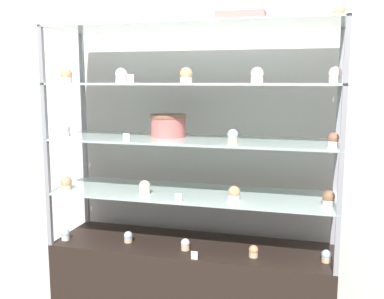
{
  "coord_description": "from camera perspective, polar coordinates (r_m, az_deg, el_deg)",
  "views": [
    {
      "loc": [
        0.65,
        -2.39,
        1.68
      ],
      "look_at": [
        0.0,
        0.0,
        1.29
      ],
      "focal_mm": 42.0,
      "sensor_mm": 36.0,
      "label": 1
    }
  ],
  "objects": [
    {
      "name": "cupcake_13",
      "position": [
        2.5,
        -8.97,
        9.24
      ],
      "size": [
        0.07,
        0.07,
        0.08
      ],
      "color": "white",
      "rests_on": "display_riser_upper"
    },
    {
      "name": "cupcake_9",
      "position": [
        2.71,
        -15.84,
        2.36
      ],
      "size": [
        0.06,
        0.06,
        0.07
      ],
      "color": "white",
      "rests_on": "display_riser_middle"
    },
    {
      "name": "cupcake_1",
      "position": [
        2.69,
        -8.09,
        -10.93
      ],
      "size": [
        0.05,
        0.05,
        0.07
      ],
      "color": "#CCB28C",
      "rests_on": "display_base"
    },
    {
      "name": "cupcake_17",
      "position": [
        2.74,
        -15.96,
        15.3
      ],
      "size": [
        0.06,
        0.06,
        0.07
      ],
      "color": "#CCB28C",
      "rests_on": "display_riser_top"
    },
    {
      "name": "donut_glazed",
      "position": [
        2.58,
        -8.96,
        15.6
      ],
      "size": [
        0.12,
        0.12,
        0.03
      ],
      "color": "#EFB2BC",
      "rests_on": "display_riser_top"
    },
    {
      "name": "cupcake_11",
      "position": [
        2.3,
        17.52,
        1.18
      ],
      "size": [
        0.06,
        0.06,
        0.07
      ],
      "color": "white",
      "rests_on": "display_riser_middle"
    },
    {
      "name": "cupcake_6",
      "position": [
        2.53,
        -6.03,
        -4.81
      ],
      "size": [
        0.06,
        0.06,
        0.08
      ],
      "color": "white",
      "rests_on": "display_riser_lower"
    },
    {
      "name": "display_riser_lower",
      "position": [
        2.56,
        -0.0,
        -5.83
      ],
      "size": [
        1.59,
        0.46,
        0.31
      ],
      "color": "#99999E",
      "rests_on": "display_base"
    },
    {
      "name": "cupcake_7",
      "position": [
        2.4,
        5.38,
        -5.55
      ],
      "size": [
        0.06,
        0.06,
        0.08
      ],
      "color": "beige",
      "rests_on": "display_riser_lower"
    },
    {
      "name": "layer_cake_centerpiece",
      "position": [
        2.58,
        -3.04,
        3.07
      ],
      "size": [
        0.21,
        0.21,
        0.13
      ],
      "color": "#C66660",
      "rests_on": "display_riser_middle"
    },
    {
      "name": "price_tag_0",
      "position": [
        2.43,
        0.3,
        -13.29
      ],
      "size": [
        0.04,
        0.0,
        0.04
      ],
      "color": "white",
      "rests_on": "display_base"
    },
    {
      "name": "cupcake_19",
      "position": [
        2.37,
        18.13,
        16.29
      ],
      "size": [
        0.06,
        0.06,
        0.07
      ],
      "color": "#CCB28C",
      "rests_on": "display_riser_top"
    },
    {
      "name": "price_tag_3",
      "position": [
        2.36,
        -7.82,
        8.91
      ],
      "size": [
        0.04,
        0.0,
        0.04
      ],
      "color": "white",
      "rests_on": "display_riser_upper"
    },
    {
      "name": "cupcake_2",
      "position": [
        2.55,
        -0.86,
        -11.96
      ],
      "size": [
        0.05,
        0.05,
        0.07
      ],
      "color": "#CCB28C",
      "rests_on": "display_base"
    },
    {
      "name": "cupcake_5",
      "position": [
        2.72,
        -15.68,
        -4.15
      ],
      "size": [
        0.06,
        0.06,
        0.08
      ],
      "color": "#CCB28C",
      "rests_on": "display_riser_lower"
    },
    {
      "name": "price_tag_1",
      "position": [
        2.36,
        -1.74,
        -6.13
      ],
      "size": [
        0.04,
        0.0,
        0.04
      ],
      "color": "white",
      "rests_on": "display_riser_lower"
    },
    {
      "name": "sheet_cake_frosted",
      "position": [
        2.42,
        6.25,
        16.47
      ],
      "size": [
        0.25,
        0.14,
        0.06
      ],
      "color": "#C66660",
      "rests_on": "display_riser_top"
    },
    {
      "name": "cupcake_10",
      "position": [
        2.35,
        5.19,
        1.73
      ],
      "size": [
        0.06,
        0.06,
        0.07
      ],
      "color": "#CCB28C",
      "rests_on": "display_riser_middle"
    },
    {
      "name": "cupcake_16",
      "position": [
        2.35,
        17.75,
        8.97
      ],
      "size": [
        0.07,
        0.07,
        0.08
      ],
      "color": "beige",
      "rests_on": "display_riser_upper"
    },
    {
      "name": "cupcake_8",
      "position": [
        2.4,
        16.96,
        -5.92
      ],
      "size": [
        0.06,
        0.06,
        0.08
      ],
      "color": "beige",
      "rests_on": "display_riser_lower"
    },
    {
      "name": "cupcake_4",
      "position": [
        2.5,
        16.66,
        -12.84
      ],
      "size": [
        0.05,
        0.05,
        0.07
      ],
      "color": "#CCB28C",
      "rests_on": "display_base"
    },
    {
      "name": "price_tag_2",
      "position": [
        2.39,
        -8.34,
        1.52
      ],
      "size": [
        0.04,
        0.0,
        0.04
      ],
      "color": "white",
      "rests_on": "display_riser_middle"
    },
    {
      "name": "price_tag_4",
      "position": [
        2.27,
        0.92,
        16.79
      ],
      "size": [
        0.04,
        0.0,
        0.04
      ],
      "color": "white",
      "rests_on": "display_riser_top"
    },
    {
      "name": "cupcake_15",
      "position": [
        2.32,
        8.26,
        9.3
      ],
      "size": [
        0.07,
        0.07,
        0.08
      ],
      "color": "beige",
      "rests_on": "display_riser_upper"
    },
    {
      "name": "back_wall",
      "position": [
        2.86,
        1.96,
        1.22
      ],
      "size": [
        8.0,
        0.05,
        2.6
      ],
      "color": "silver",
      "rests_on": "ground_plane"
    },
    {
      "name": "display_riser_top",
      "position": [
        2.49,
        -0.0,
        15.17
      ],
      "size": [
        1.59,
        0.46,
        0.31
      ],
      "color": "#99999E",
      "rests_on": "display_riser_upper"
    },
    {
      "name": "cupcake_0",
      "position": [
        2.8,
        -15.77,
        -10.37
      ],
      "size": [
        0.05,
        0.05,
        0.07
      ],
      "color": "beige",
      "rests_on": "display_base"
    },
    {
      "name": "cupcake_18",
      "position": [
        2.42,
        -0.37,
        16.54
      ],
      "size": [
        0.06,
        0.06,
        0.07
      ],
      "color": "white",
      "rests_on": "display_riser_top"
    },
    {
      "name": "cupcake_12",
      "position": [
        2.68,
        -15.67,
        8.99
      ],
      "size": [
        0.07,
        0.07,
        0.08
      ],
      "color": "beige",
      "rests_on": "display_riser_upper"
    },
    {
      "name": "cupcake_14",
      "position": [
        2.36,
        -0.75,
        9.38
      ],
      "size": [
        0.07,
        0.07,
        0.08
      ],
      "color": "white",
      "rests_on": "display_riser_upper"
    },
    {
      "name": "display_riser_upper",
      "position": [
        2.48,
        -0.0,
        8.08
      ],
      "size": [
        1.59,
        0.46,
        0.31
      ],
      "color": "#99999E",
      "rests_on": "display_riser_middle"
    },
    {
      "name": "cupcake_3",
      "position": [
        2.48,
        7.81,
        -12.68
      ],
      "size": [
        0.05,
        0.05,
        0.07
      ],
      "color": "#CCB28C",
      "rests_on": "display_base"
    },
    {
      "name": "display_riser_middle",
      "position": [
        2.5,
        -0.0,
        1.01
      ],
      "size": [
        1.59,
        0.46,
        0.31
      ],
      "color": "#99999E",
      "rests_on": "display_riser_lower"
    }
  ]
}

